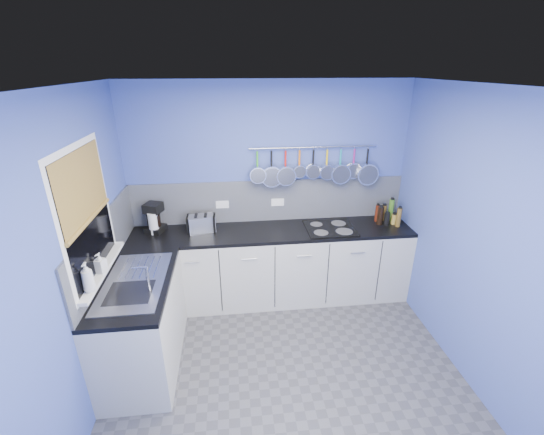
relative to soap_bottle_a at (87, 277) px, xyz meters
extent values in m
cube|color=#47474C|center=(1.53, 0.03, -1.18)|extent=(3.20, 3.00, 0.02)
cube|color=white|center=(1.53, 0.03, 1.34)|extent=(3.20, 3.00, 0.02)
cube|color=#4154A7|center=(1.53, 1.54, 0.08)|extent=(3.20, 0.02, 2.50)
cube|color=#4154A7|center=(1.53, -1.48, 0.08)|extent=(3.20, 0.02, 2.50)
cube|color=#4154A7|center=(-0.08, 0.03, 0.08)|extent=(0.02, 3.00, 2.50)
cube|color=#4154A7|center=(3.14, 0.03, 0.08)|extent=(0.02, 3.00, 2.50)
cube|color=slate|center=(1.53, 1.52, -0.02)|extent=(3.20, 0.02, 0.50)
cube|color=slate|center=(-0.06, 0.63, -0.02)|extent=(0.02, 1.80, 0.50)
cube|color=beige|center=(1.53, 1.23, -0.74)|extent=(3.20, 0.60, 0.86)
cube|color=black|center=(1.53, 1.23, -0.29)|extent=(3.20, 0.60, 0.04)
cube|color=beige|center=(0.23, 0.33, -0.74)|extent=(0.60, 1.20, 0.86)
cube|color=black|center=(0.23, 0.33, -0.29)|extent=(0.60, 1.20, 0.04)
cube|color=white|center=(-0.05, 0.33, 0.38)|extent=(0.01, 1.00, 1.10)
cube|color=black|center=(-0.04, 0.33, 0.38)|extent=(0.01, 0.90, 1.00)
cube|color=olive|center=(-0.03, 0.33, 0.61)|extent=(0.01, 0.90, 0.55)
cube|color=white|center=(-0.02, 0.33, -0.13)|extent=(0.10, 0.98, 0.03)
cube|color=silver|center=(0.23, 0.33, -0.27)|extent=(0.50, 0.95, 0.01)
cube|color=white|center=(0.98, 1.50, -0.04)|extent=(0.15, 0.01, 0.09)
cube|color=white|center=(1.63, 1.50, -0.04)|extent=(0.15, 0.01, 0.09)
cylinder|color=silver|center=(2.03, 1.48, 0.61)|extent=(1.45, 0.02, 0.02)
imported|color=white|center=(0.00, 0.00, 0.00)|extent=(0.10, 0.10, 0.24)
imported|color=white|center=(0.00, 0.27, -0.03)|extent=(0.10, 0.10, 0.17)
cylinder|color=white|center=(0.22, 1.29, -0.15)|extent=(0.12, 0.12, 0.24)
cube|color=silver|center=(0.74, 1.29, -0.18)|extent=(0.32, 0.23, 0.19)
cylinder|color=silver|center=(0.85, 1.33, -0.21)|extent=(0.10, 0.10, 0.12)
cube|color=black|center=(2.20, 1.19, -0.26)|extent=(0.55, 0.48, 0.01)
cylinder|color=#3F721E|center=(2.98, 1.35, -0.14)|extent=(0.06, 0.06, 0.26)
cylinder|color=brown|center=(2.90, 1.36, -0.17)|extent=(0.06, 0.06, 0.19)
cylinder|color=#4C190C|center=(2.81, 1.34, -0.17)|extent=(0.05, 0.05, 0.20)
cylinder|color=olive|center=(2.98, 1.24, -0.21)|extent=(0.07, 0.07, 0.12)
cylinder|color=black|center=(2.89, 1.23, -0.20)|extent=(0.07, 0.07, 0.14)
cylinder|color=black|center=(2.81, 1.25, -0.16)|extent=(0.07, 0.07, 0.21)
cylinder|color=brown|center=(2.99, 1.17, -0.16)|extent=(0.06, 0.06, 0.23)
camera|label=1|loc=(1.11, -2.42, 1.46)|focal=23.59mm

